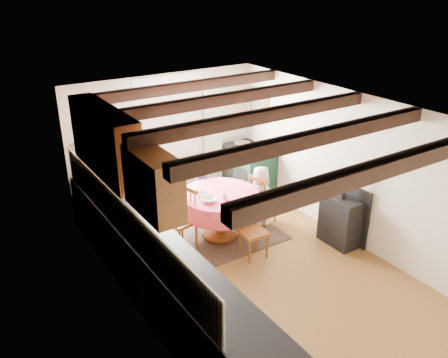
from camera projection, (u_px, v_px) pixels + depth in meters
floor at (254, 269)px, 6.88m from camera, size 3.60×5.50×0.00m
ceiling at (259, 110)px, 5.91m from camera, size 3.60×5.50×0.00m
wall_back at (166, 140)px, 8.51m from camera, size 3.60×0.00×2.40m
wall_front at (435, 306)px, 4.29m from camera, size 3.60×0.00×2.40m
wall_left at (133, 232)px, 5.50m from camera, size 0.00×5.50×2.40m
wall_right at (349, 168)px, 7.30m from camera, size 0.00×5.50×2.40m
beam_a at (386, 167)px, 4.42m from camera, size 3.60×0.16×0.16m
beam_b at (313, 138)px, 5.18m from camera, size 3.60×0.16×0.16m
beam_c at (258, 117)px, 5.95m from camera, size 3.60×0.16×0.16m
beam_d at (216, 100)px, 6.72m from camera, size 3.60×0.16×0.16m
beam_e at (183, 87)px, 7.48m from camera, size 3.60×0.16×0.16m
splash_left at (124, 221)px, 5.74m from camera, size 0.02×4.50×0.55m
splash_back at (113, 151)px, 7.99m from camera, size 1.40×0.02×0.55m
base_cabinet_left at (159, 277)px, 5.96m from camera, size 0.60×5.30×0.88m
base_cabinet_back at (121, 198)px, 8.06m from camera, size 1.30×0.60×0.88m
worktop_left at (159, 246)px, 5.78m from camera, size 0.64×5.30×0.04m
worktop_back at (119, 173)px, 7.86m from camera, size 1.30×0.64×0.04m
wall_cabinet_glass at (104, 141)px, 6.20m from camera, size 0.34×1.80×0.90m
wall_cabinet_solid at (153, 183)px, 5.07m from camera, size 0.34×0.90×0.70m
window_frame at (170, 118)px, 8.38m from camera, size 1.34×0.03×1.54m
window_pane at (170, 118)px, 8.39m from camera, size 1.20×0.01×1.40m
curtain_left at (129, 155)px, 8.10m from camera, size 0.35×0.10×2.10m
curtain_right at (213, 138)px, 8.94m from camera, size 0.35×0.10×2.10m
curtain_rod at (170, 86)px, 8.08m from camera, size 2.00×0.03×0.03m
wall_picture at (259, 105)px, 8.84m from camera, size 0.04×0.50×0.60m
wall_plate at (215, 105)px, 8.81m from camera, size 0.30×0.02×0.30m
rug at (220, 235)px, 7.76m from camera, size 1.89×1.47×0.01m
dining_table at (220, 215)px, 7.61m from camera, size 1.27×1.27×0.77m
chair_near at (254, 230)px, 7.04m from camera, size 0.41×0.43×0.89m
chair_left at (181, 219)px, 7.25m from camera, size 0.52×0.51×1.00m
chair_right at (263, 199)px, 8.00m from camera, size 0.49×0.48×0.90m
aga_range at (248, 170)px, 9.11m from camera, size 0.66×1.02×0.94m
cast_iron_stove at (342, 208)px, 7.31m from camera, size 0.37×0.62×1.24m
child_far at (202, 190)px, 8.19m from camera, size 0.42×0.32×1.02m
child_right at (260, 196)px, 7.94m from camera, size 0.42×0.56×1.05m
bowl_a at (208, 200)px, 7.19m from camera, size 0.34×0.34×0.06m
bowl_b at (202, 195)px, 7.35m from camera, size 0.20×0.20×0.06m
cup at (225, 197)px, 7.24m from camera, size 0.12×0.12×0.09m
canister_tall at (99, 168)px, 7.73m from camera, size 0.13×0.13×0.22m
canister_wide at (123, 163)px, 7.94m from camera, size 0.19×0.19×0.21m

